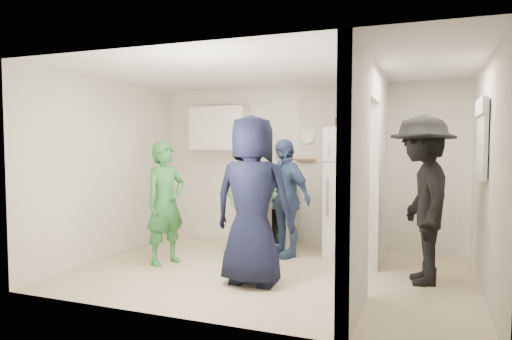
{
  "coord_description": "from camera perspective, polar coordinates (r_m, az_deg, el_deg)",
  "views": [
    {
      "loc": [
        1.82,
        -5.29,
        1.62
      ],
      "look_at": [
        -0.33,
        0.4,
        1.25
      ],
      "focal_mm": 32.0,
      "sensor_mm": 36.0,
      "label": 1
    }
  ],
  "objects": [
    {
      "name": "person_green_left",
      "position": [
        6.19,
        -11.25,
        -4.09
      ],
      "size": [
        0.58,
        0.69,
        1.62
      ],
      "primitive_type": "imported",
      "rotation": [
        0.0,
        0.0,
        1.2
      ],
      "color": "#327D40",
      "rests_on": "floor"
    },
    {
      "name": "person_green_center",
      "position": [
        6.36,
        -0.65,
        -3.51
      ],
      "size": [
        0.83,
        0.65,
        1.69
      ],
      "primitive_type": "imported",
      "rotation": [
        0.0,
        0.0,
        -0.02
      ],
      "color": "#327337",
      "rests_on": "floor"
    },
    {
      "name": "wall_front",
      "position": [
        4.05,
        -6.17,
        -1.79
      ],
      "size": [
        4.8,
        0.0,
        4.8
      ],
      "primitive_type": "plane",
      "rotation": [
        -1.57,
        0.0,
        0.0
      ],
      "color": "silver",
      "rests_on": "floor"
    },
    {
      "name": "bottle_b",
      "position": [
        7.06,
        0.24,
        -1.49
      ],
      "size": [
        0.08,
        0.08,
        0.27
      ],
      "primitive_type": "cylinder",
      "color": "#16422A",
      "rests_on": "stove"
    },
    {
      "name": "ceiling",
      "position": [
        5.67,
        1.74,
        12.41
      ],
      "size": [
        4.8,
        4.8,
        0.0
      ],
      "primitive_type": "plane",
      "rotation": [
        3.14,
        0.0,
        0.0
      ],
      "color": "white",
      "rests_on": "wall_back"
    },
    {
      "name": "bottle_d",
      "position": [
        7.0,
        1.9,
        -1.62
      ],
      "size": [
        0.08,
        0.08,
        0.25
      ],
      "primitive_type": "cylinder",
      "color": "#5D2E10",
      "rests_on": "stove"
    },
    {
      "name": "bottle_h",
      "position": [
        7.05,
        -0.72,
        -1.34
      ],
      "size": [
        0.06,
        0.06,
        0.31
      ],
      "primitive_type": "cylinder",
      "color": "silver",
      "rests_on": "stove"
    },
    {
      "name": "yellow_cup_stack_stove",
      "position": [
        6.9,
        0.26,
        -1.7
      ],
      "size": [
        0.09,
        0.09,
        0.25
      ],
      "primitive_type": "cylinder",
      "color": "yellow",
      "rests_on": "stove"
    },
    {
      "name": "partition_pier_front",
      "position": [
        4.25,
        12.22,
        -1.59
      ],
      "size": [
        0.12,
        1.2,
        2.5
      ],
      "primitive_type": "cube",
      "color": "silver",
      "rests_on": "floor"
    },
    {
      "name": "person_denim",
      "position": [
        6.5,
        3.55,
        -3.48
      ],
      "size": [
        1.05,
        0.85,
        1.67
      ],
      "primitive_type": "imported",
      "rotation": [
        0.0,
        0.0,
        -0.54
      ],
      "color": "#3D5985",
      "rests_on": "floor"
    },
    {
      "name": "person_nook",
      "position": [
        5.56,
        20.04,
        -3.48
      ],
      "size": [
        0.91,
        1.35,
        1.93
      ],
      "primitive_type": "imported",
      "rotation": [
        0.0,
        0.0,
        -1.41
      ],
      "color": "black",
      "rests_on": "floor"
    },
    {
      "name": "person_navy",
      "position": [
        5.16,
        -0.44,
        -3.84
      ],
      "size": [
        0.95,
        0.63,
        1.92
      ],
      "primitive_type": "imported",
      "rotation": [
        0.0,
        0.0,
        -3.16
      ],
      "color": "black",
      "rests_on": "floor"
    },
    {
      "name": "bottle_g",
      "position": [
        7.13,
        4.04,
        -1.38
      ],
      "size": [
        0.07,
        0.07,
        0.29
      ],
      "primitive_type": "cylinder",
      "color": "olive",
      "rests_on": "stove"
    },
    {
      "name": "wall_back",
      "position": [
        7.23,
        6.11,
        0.53
      ],
      "size": [
        4.8,
        0.0,
        4.8
      ],
      "primitive_type": "plane",
      "rotation": [
        1.57,
        0.0,
        0.0
      ],
      "color": "silver",
      "rests_on": "floor"
    },
    {
      "name": "red_cup",
      "position": [
        6.82,
        3.0,
        -2.32
      ],
      "size": [
        0.09,
        0.09,
        0.12
      ],
      "primitive_type": "cylinder",
      "color": "#BF0C35",
      "rests_on": "stove"
    },
    {
      "name": "spice_shelf",
      "position": [
        7.18,
        6.01,
        1.3
      ],
      "size": [
        0.35,
        0.08,
        0.03
      ],
      "primitive_type": "cube",
      "color": "olive",
      "rests_on": "wall_back"
    },
    {
      "name": "wall_clock",
      "position": [
        7.19,
        6.48,
        4.09
      ],
      "size": [
        0.22,
        0.02,
        0.22
      ],
      "primitive_type": "cylinder",
      "rotation": [
        1.57,
        0.0,
        0.0
      ],
      "color": "white",
      "rests_on": "wall_back"
    },
    {
      "name": "wall_right",
      "position": [
        5.34,
        26.88,
        -0.87
      ],
      "size": [
        0.0,
        3.4,
        3.4
      ],
      "primitive_type": "plane",
      "rotation": [
        1.57,
        0.0,
        -1.57
      ],
      "color": "silver",
      "rests_on": "floor"
    },
    {
      "name": "bottle_e",
      "position": [
        7.22,
        3.16,
        -1.5
      ],
      "size": [
        0.06,
        0.06,
        0.25
      ],
      "primitive_type": "cylinder",
      "color": "gray",
      "rests_on": "stove"
    },
    {
      "name": "partition_header",
      "position": [
        5.37,
        14.14,
        10.65
      ],
      "size": [
        0.12,
        1.0,
        0.4
      ],
      "primitive_type": "cube",
      "color": "silver",
      "rests_on": "partition_pier_back"
    },
    {
      "name": "stove",
      "position": [
        7.14,
        1.79,
        -6.07
      ],
      "size": [
        0.73,
        0.61,
        0.87
      ],
      "primitive_type": "cube",
      "color": "white",
      "rests_on": "floor"
    },
    {
      "name": "wall_left",
      "position": [
        6.78,
        -17.83,
        0.18
      ],
      "size": [
        0.0,
        3.4,
        3.4
      ],
      "primitive_type": "plane",
      "rotation": [
        1.57,
        0.0,
        1.57
      ],
      "color": "silver",
      "rests_on": "floor"
    },
    {
      "name": "yellow_cup_stack_top",
      "position": [
        6.59,
        14.01,
        6.34
      ],
      "size": [
        0.09,
        0.09,
        0.25
      ],
      "primitive_type": "cylinder",
      "color": "#FFAA15",
      "rests_on": "fridge"
    },
    {
      "name": "bottle_f",
      "position": [
        7.02,
        3.22,
        -1.43
      ],
      "size": [
        0.06,
        0.06,
        0.3
      ],
      "primitive_type": "cylinder",
      "color": "#173F27",
      "rests_on": "stove"
    },
    {
      "name": "fridge",
      "position": [
        6.74,
        12.12,
        -2.57
      ],
      "size": [
        0.76,
        0.73,
        1.84
      ],
      "primitive_type": "cube",
      "color": "white",
      "rests_on": "floor"
    },
    {
      "name": "floor",
      "position": [
        5.83,
        1.69,
        -12.66
      ],
      "size": [
        4.8,
        4.8,
        0.0
      ],
      "primitive_type": "plane",
      "color": "#CCB890",
      "rests_on": "ground"
    },
    {
      "name": "upper_cabinet",
      "position": [
        7.54,
        -4.61,
        5.21
      ],
      "size": [
        0.95,
        0.34,
        0.7
      ],
      "primitive_type": "cube",
      "color": "silver",
      "rests_on": "wall_back"
    },
    {
      "name": "bottle_c",
      "position": [
        7.23,
        1.6,
        -1.46
      ],
      "size": [
        0.07,
        0.07,
        0.25
      ],
      "primitive_type": "cylinder",
      "color": "#A7AFB5",
      "rests_on": "stove"
    },
    {
      "name": "bottle_a",
      "position": [
        7.27,
        0.0,
        -1.29
      ],
      "size": [
        0.08,
        0.08,
        0.29
      ],
      "primitive_type": "cylinder",
      "color": "brown",
      "rests_on": "stove"
    },
    {
      "name": "nook_valance",
      "position": [
        5.53,
        26.25,
        7.07
      ],
      "size": [
        0.04,
        0.82,
        0.18
      ],
      "primitive_type": "cube",
      "color": "white",
      "rests_on": "wall_right"
    },
    {
      "name": "nook_window",
      "position": [
        5.52,
        26.57,
        3.43
      ],
      "size": [
        0.03,
        0.7,
        0.8
      ],
      "primitive_type": "cube",
      "color": "black",
      "rests_on": "wall_right"
    },
    {
      "name": "nook_window_frame",
      "position": [
        5.52,
        26.41,
        3.43
      ],
      "size": [
        0.04,
        0.76,
        0.86
      ],
      "primitive_type": "cube",
      "color": "white",
      "rests_on": "wall_right"
    },
    {
      "name": "partition_pier_back",
      "position": [
        6.43,
        15.13,
        0.06
      ],
      "size": [
        0.12,
        1.2,
        2.5
      ],
      "primitive_type": "cube",
      "color": "silver",
      "rests_on": "floor"
    },
    {
      "name": "blue_bowl",
      "position": [
        6.78,
        11.46,
        6.97
      ],
      "size": [
        0.24,
        0.24,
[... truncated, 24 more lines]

